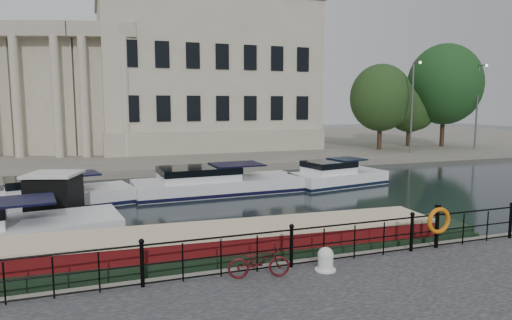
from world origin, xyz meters
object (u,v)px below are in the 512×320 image
at_px(bicycle, 259,262).
at_px(harbour_hut, 55,200).
at_px(narrowboat, 230,253).
at_px(mooring_bollard, 326,260).
at_px(life_ring_post, 439,221).

bearing_deg(bicycle, harbour_hut, 39.94).
height_order(bicycle, narrowboat, bicycle).
relative_size(bicycle, harbour_hut, 0.48).
distance_m(mooring_bollard, harbour_hut, 12.68).
relative_size(narrowboat, harbour_hut, 5.06).
distance_m(bicycle, life_ring_post, 6.07).
bearing_deg(harbour_hut, life_ring_post, -21.81).
bearing_deg(harbour_hut, mooring_bollard, -35.87).
xyz_separation_m(bicycle, mooring_bollard, (1.86, -0.14, -0.12)).
bearing_deg(life_ring_post, bicycle, -176.69).
bearing_deg(bicycle, mooring_bollard, -82.99).
relative_size(bicycle, life_ring_post, 1.17).
bearing_deg(life_ring_post, narrowboat, 159.33).
xyz_separation_m(bicycle, narrowboat, (0.00, 2.63, -0.61)).
distance_m(bicycle, mooring_bollard, 1.87).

